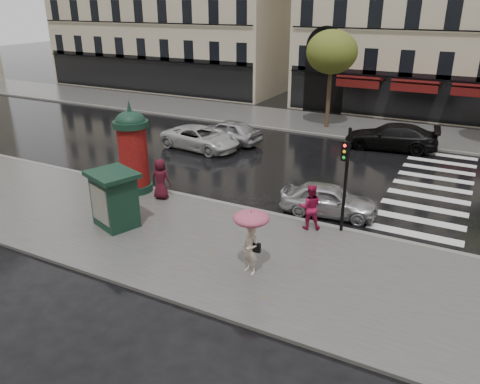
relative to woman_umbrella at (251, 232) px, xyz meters
The scene contains 17 objects.
ground 2.78m from the woman_umbrella, 138.17° to the left, with size 160.00×160.00×0.00m, color black.
near_sidewalk 2.51m from the woman_umbrella, 148.97° to the left, with size 90.00×7.00×0.12m, color #474744.
far_sidewalk 20.65m from the woman_umbrella, 94.74° to the left, with size 90.00×6.00×0.12m, color #474744.
near_kerb 5.07m from the woman_umbrella, 110.63° to the left, with size 90.00×0.25×0.14m, color slate.
far_kerb 17.67m from the woman_umbrella, 95.55° to the left, with size 90.00×0.25×0.14m, color slate.
zebra_crossing 12.03m from the woman_umbrella, 68.88° to the left, with size 3.60×11.75×0.01m, color silver.
tree_far_left 20.19m from the woman_umbrella, 100.74° to the left, with size 3.40×3.40×6.64m.
woman_umbrella is the anchor object (origin of this frame).
woman_red 4.01m from the woman_umbrella, 81.44° to the left, with size 0.88×0.69×1.81m, color #A41440.
man_burgundy 7.32m from the woman_umbrella, 149.52° to the left, with size 0.90×0.58×1.84m, color #430D19.
morris_column 8.85m from the woman_umbrella, 153.63° to the left, with size 1.57×1.57×4.24m.
traffic_light 4.70m from the woman_umbrella, 67.56° to the left, with size 0.29×0.40×4.07m.
newsstand 6.28m from the woman_umbrella, behind, with size 2.26×2.08×2.22m.
car_silver 5.85m from the woman_umbrella, 82.01° to the left, with size 1.62×4.02×1.37m, color #BBBBC0.
car_white 14.37m from the woman_umbrella, 128.57° to the left, with size 2.27×4.93×1.37m, color beige.
car_black 16.59m from the woman_umbrella, 85.69° to the left, with size 2.18×5.36×1.56m, color black.
car_far_silver 15.45m from the woman_umbrella, 121.58° to the left, with size 1.77×4.40×1.50m, color silver.
Camera 1 is at (7.48, -13.36, 8.36)m, focal length 35.00 mm.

